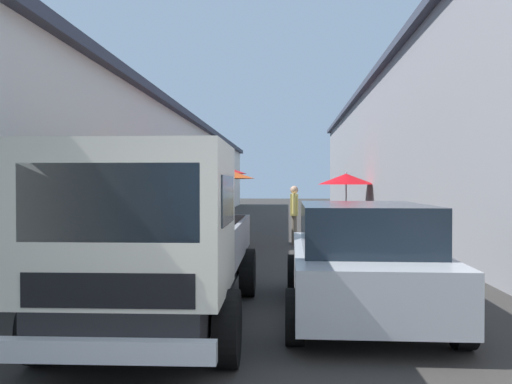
% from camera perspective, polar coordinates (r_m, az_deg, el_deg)
% --- Properties ---
extents(ground, '(90.00, 90.00, 0.00)m').
position_cam_1_polar(ground, '(15.61, 2.53, -5.37)').
color(ground, '#33302D').
extents(building_left_whitewash, '(49.80, 7.50, 4.42)m').
position_cam_1_polar(building_left_whitewash, '(19.26, -19.17, 2.38)').
color(building_left_whitewash, silver).
rests_on(building_left_whitewash, ground).
extents(building_right_concrete, '(49.80, 7.50, 6.02)m').
position_cam_1_polar(building_right_concrete, '(19.10, 24.74, 4.77)').
color(building_right_concrete, gray).
rests_on(building_right_concrete, ground).
extents(fruit_stall_far_left, '(2.58, 2.58, 2.25)m').
position_cam_1_polar(fruit_stall_far_left, '(11.69, -10.18, 1.15)').
color(fruit_stall_far_left, '#9E9EA3').
rests_on(fruit_stall_far_left, ground).
extents(fruit_stall_near_left, '(2.32, 2.32, 2.45)m').
position_cam_1_polar(fruit_stall_near_left, '(14.25, -5.55, 1.60)').
color(fruit_stall_near_left, '#9E9EA3').
rests_on(fruit_stall_near_left, ground).
extents(fruit_stall_near_right, '(2.17, 2.17, 2.12)m').
position_cam_1_polar(fruit_stall_near_right, '(18.58, -5.69, 0.43)').
color(fruit_stall_near_right, '#9E9EA3').
rests_on(fruit_stall_near_right, ground).
extents(fruit_stall_far_right, '(2.56, 2.56, 2.28)m').
position_cam_1_polar(fruit_stall_far_right, '(8.25, -9.20, 1.44)').
color(fruit_stall_far_right, '#9E9EA3').
rests_on(fruit_stall_far_right, ground).
extents(fruit_stall_mid_lane, '(2.37, 2.37, 2.20)m').
position_cam_1_polar(fruit_stall_mid_lane, '(22.11, 9.75, 0.88)').
color(fruit_stall_mid_lane, '#9E9EA3').
rests_on(fruit_stall_mid_lane, ground).
extents(hatchback_car, '(3.92, 1.94, 1.45)m').
position_cam_1_polar(hatchback_car, '(6.92, 11.40, -7.14)').
color(hatchback_car, '#ADAFB5').
rests_on(hatchback_car, ground).
extents(delivery_truck, '(4.95, 2.03, 2.08)m').
position_cam_1_polar(delivery_truck, '(5.71, -11.25, -5.79)').
color(delivery_truck, black).
rests_on(delivery_truck, ground).
extents(vendor_by_crates, '(0.65, 0.23, 1.65)m').
position_cam_1_polar(vendor_by_crates, '(14.73, 4.18, -2.03)').
color(vendor_by_crates, '#665B4C').
rests_on(vendor_by_crates, ground).
extents(vendor_in_shade, '(0.41, 0.56, 1.58)m').
position_cam_1_polar(vendor_in_shade, '(9.94, -8.76, -3.71)').
color(vendor_in_shade, navy).
rests_on(vendor_in_shade, ground).
extents(parked_scooter, '(1.68, 0.51, 1.14)m').
position_cam_1_polar(parked_scooter, '(16.23, 9.99, -3.55)').
color(parked_scooter, black).
rests_on(parked_scooter, ground).
extents(plastic_stool, '(0.30, 0.30, 0.43)m').
position_cam_1_polar(plastic_stool, '(13.39, -9.45, -5.02)').
color(plastic_stool, red).
rests_on(plastic_stool, ground).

